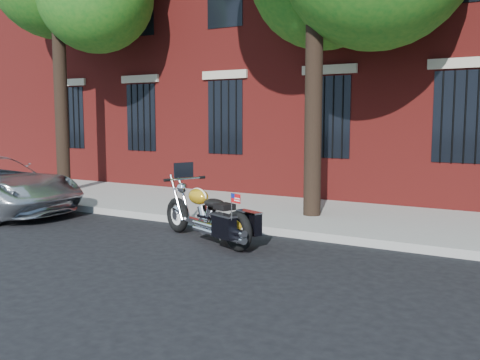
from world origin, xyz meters
The scene contains 4 objects.
ground centered at (0.00, 0.00, 0.00)m, with size 120.00×120.00×0.00m, color black.
curb centered at (0.00, 1.38, 0.07)m, with size 40.00×0.16×0.15m, color gray.
sidewalk centered at (0.00, 3.26, 0.07)m, with size 40.00×3.60×0.15m, color gray.
motorcycle centered at (-0.29, 0.22, 0.46)m, with size 2.44×1.42×1.35m.
Camera 1 is at (4.84, -7.39, 2.15)m, focal length 40.00 mm.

